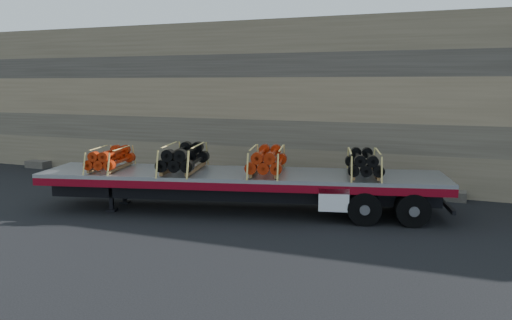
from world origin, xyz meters
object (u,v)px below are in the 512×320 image
Objects in this scene: trailer at (240,192)px; bundle_rear at (364,164)px; bundle_midrear at (267,161)px; bundle_front at (111,159)px; bundle_midfront at (184,158)px.

bundle_rear is at bearing 0.00° from trailer.
bundle_rear is at bearing 0.00° from bundle_midrear.
bundle_midfront reaches higher than bundle_front.
bundle_midrear is 3.19m from bundle_rear.
bundle_front is (-4.49, -1.10, 1.04)m from trailer.
trailer is 6.16× the size of bundle_rear.
bundle_midfront is (-1.91, -0.47, 1.12)m from trailer.
bundle_front is at bearing 180.00° from bundle_midfront.
bundle_midrear reaches higher than trailer.
bundle_rear is (8.48, 2.07, 0.03)m from bundle_front.
bundle_midfront reaches higher than trailer.
bundle_midrear reaches higher than bundle_rear.
bundle_rear is at bearing 0.00° from bundle_midfront.
bundle_midfront reaches higher than bundle_rear.
bundle_front is 8.73m from bundle_rear.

